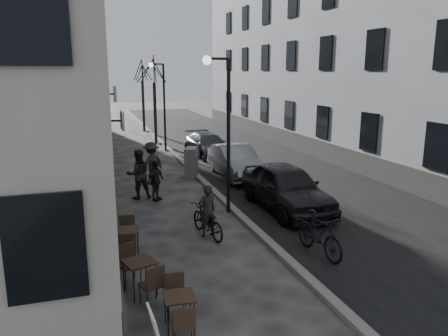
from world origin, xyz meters
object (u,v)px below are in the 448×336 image
pedestrian_mid (152,163)px  streetlamp_far (161,97)px  car_mid (235,161)px  bistro_set_b (140,274)px  tree_near (154,70)px  moped (319,234)px  tree_far (142,70)px  car_far (208,145)px  pedestrian_far (156,181)px  bistro_set_a (179,309)px  pedestrian_near (138,174)px  bistro_set_c (127,240)px  streetlamp_near (223,118)px  utility_cabinet (191,163)px  car_near (286,187)px  bicycle (207,221)px

pedestrian_mid → streetlamp_far: bearing=-136.8°
streetlamp_far → car_mid: 8.00m
bistro_set_b → car_mid: (5.31, 9.32, 0.25)m
streetlamp_far → pedestrian_mid: size_ratio=2.86×
tree_near → moped: size_ratio=3.06×
tree_far → car_far: (2.07, -11.30, -4.04)m
streetlamp_far → pedestrian_far: streetlamp_far is taller
tree_near → bistro_set_a: tree_near is taller
tree_far → bistro_set_a: tree_far is taller
pedestrian_near → car_far: size_ratio=0.43×
bistro_set_b → bistro_set_c: bistro_set_b is taller
bistro_set_c → pedestrian_near: bearing=84.9°
bistro_set_a → bistro_set_c: bearing=103.5°
bistro_set_b → pedestrian_far: bearing=60.6°
pedestrian_far → bistro_set_a: bearing=-140.3°
streetlamp_far → tree_far: size_ratio=0.89×
streetlamp_far → pedestrian_mid: bearing=-102.9°
bistro_set_a → bistro_set_c: size_ratio=0.92×
streetlamp_far → car_mid: size_ratio=1.19×
bistro_set_c → pedestrian_mid: size_ratio=0.85×
streetlamp_near → pedestrian_near: (-2.48, 2.54, -2.24)m
pedestrian_mid → car_mid: 3.73m
tree_near → car_mid: (1.94, -10.34, -3.96)m
streetlamp_near → tree_far: tree_far is taller
car_far → tree_far: bearing=94.9°
streetlamp_far → moped: bearing=-85.3°
pedestrian_near → pedestrian_far: bearing=135.1°
tree_near → utility_cabinet: (0.05, -9.85, -4.00)m
car_far → streetlamp_near: bearing=-107.8°
tree_near → car_near: size_ratio=1.24×
tree_far → pedestrian_mid: bearing=-96.2°
bicycle → car_near: 3.59m
streetlamp_far → bicycle: bearing=-94.4°
car_far → moped: (-0.83, -13.70, -0.06)m
bistro_set_c → moped: moped is taller
streetlamp_near → pedestrian_mid: 5.32m
bistro_set_c → pedestrian_far: size_ratio=1.00×
bistro_set_c → bicycle: bicycle is taller
pedestrian_mid → car_far: 6.48m
tree_far → pedestrian_far: tree_far is taller
streetlamp_far → car_far: size_ratio=1.19×
tree_near → tree_far: size_ratio=1.00×
bicycle → car_near: car_near is taller
utility_cabinet → moped: bearing=-60.3°
tree_far → car_mid: (1.94, -16.34, -3.96)m
bistro_set_b → car_far: size_ratio=0.36×
tree_near → utility_cabinet: bearing=-89.7°
car_far → moped: 13.73m
bistro_set_a → bistro_set_c: (-0.60, 3.56, 0.03)m
tree_far → bicycle: bearing=-92.9°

